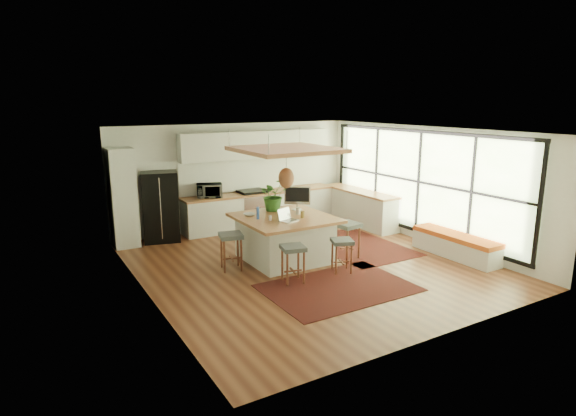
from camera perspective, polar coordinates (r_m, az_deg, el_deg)
floor at (r=9.79m, az=2.51°, el=-6.72°), size 7.00×7.00×0.00m
ceiling at (r=9.24m, az=2.68°, el=9.26°), size 7.00×7.00×0.00m
wall_back at (r=12.45m, az=-6.26°, el=3.88°), size 6.50×0.00×6.50m
wall_front at (r=6.86m, az=18.83°, el=-4.19°), size 6.50×0.00×6.50m
wall_left at (r=8.15m, az=-16.92°, el=-1.39°), size 0.00×7.00×7.00m
wall_right at (r=11.50m, az=16.31°, el=2.69°), size 0.00×7.00×7.00m
window_wall at (r=11.47m, az=16.22°, el=2.92°), size 0.10×6.20×2.60m
pantry at (r=11.30m, az=-19.28°, el=1.15°), size 0.55×0.60×2.25m
back_counter_base at (r=12.57m, az=-3.27°, el=-0.20°), size 4.20×0.60×0.88m
back_counter_top at (r=12.48m, az=-3.30°, el=1.86°), size 4.24×0.64×0.05m
backsplash at (r=12.67m, az=-3.95°, el=4.08°), size 4.20×0.02×0.80m
upper_cabinets at (r=12.43m, az=-3.67°, el=7.63°), size 4.20×0.34×0.70m
range at (r=12.45m, az=-4.30°, el=-0.06°), size 0.76×0.62×1.00m
right_counter_base at (r=12.89m, az=8.62°, el=-0.00°), size 0.60×2.50×0.88m
right_counter_top at (r=12.80m, az=8.69°, el=2.00°), size 0.64×2.54×0.05m
window_bench at (r=10.75m, az=19.48°, el=-4.25°), size 0.52×2.00×0.50m
ceiling_panel at (r=9.48m, az=-0.21°, el=5.42°), size 1.86×1.86×0.80m
rug_near at (r=8.63m, az=6.09°, el=-9.51°), size 2.60×1.80×0.01m
rug_right at (r=11.02m, az=8.26°, el=-4.55°), size 1.80×2.60×0.01m
fridge at (r=11.51m, az=-15.10°, el=0.62°), size 0.97×0.84×1.66m
island at (r=9.89m, az=-0.40°, el=-3.66°), size 1.85×1.85×0.93m
stool_near_left at (r=8.72m, az=0.60°, el=-6.72°), size 0.50×0.50×0.70m
stool_near_right at (r=9.28m, az=6.49°, el=-5.59°), size 0.51×0.51×0.66m
stool_right_front at (r=10.11m, az=7.16°, el=-4.06°), size 0.50×0.50×0.77m
stool_right_back at (r=10.98m, az=3.14°, el=-2.59°), size 0.47×0.47×0.71m
stool_left_side at (r=9.43m, az=-6.84°, el=-5.30°), size 0.52×0.52×0.74m
laptop at (r=9.39m, az=0.10°, el=-0.87°), size 0.46×0.47×0.26m
monitor at (r=10.28m, az=1.11°, el=1.14°), size 0.59×0.50×0.54m
microwave at (r=11.87m, az=-9.44°, el=2.27°), size 0.68×0.51×0.41m
island_plant at (r=10.26m, az=-1.75°, el=1.19°), size 0.66×0.73×0.55m
island_bowl at (r=9.85m, az=-4.70°, el=-0.80°), size 0.24×0.24×0.06m
island_bottle_0 at (r=9.58m, az=-3.55°, el=-0.77°), size 0.07×0.07×0.19m
island_bottle_1 at (r=9.43m, az=-2.05°, el=-0.97°), size 0.07×0.07×0.19m
island_bottle_2 at (r=9.63m, az=1.78°, el=-0.68°), size 0.07×0.07×0.19m
island_bottle_3 at (r=9.97m, az=1.19°, el=-0.21°), size 0.07×0.07×0.19m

